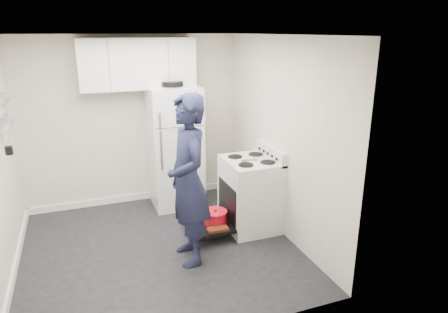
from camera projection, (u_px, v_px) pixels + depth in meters
name	position (u px, v px, depth m)	size (l,w,h in m)	color
room	(151.00, 154.00, 4.52)	(3.21, 3.21, 2.51)	black
electric_range	(249.00, 194.00, 5.29)	(0.66, 0.76, 1.10)	silver
open_oven_door	(211.00, 220.00, 5.17)	(0.55, 0.71, 0.24)	black
refrigerator	(175.00, 147.00, 5.89)	(0.72, 0.74, 1.86)	silver
upper_cabinets	(138.00, 64.00, 5.55)	(1.60, 0.33, 0.70)	silver
wall_shelf_rack	(3.00, 115.00, 4.29)	(0.14, 0.60, 0.61)	#B2B2B7
person	(188.00, 181.00, 4.39)	(0.70, 0.46, 1.93)	#191C38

